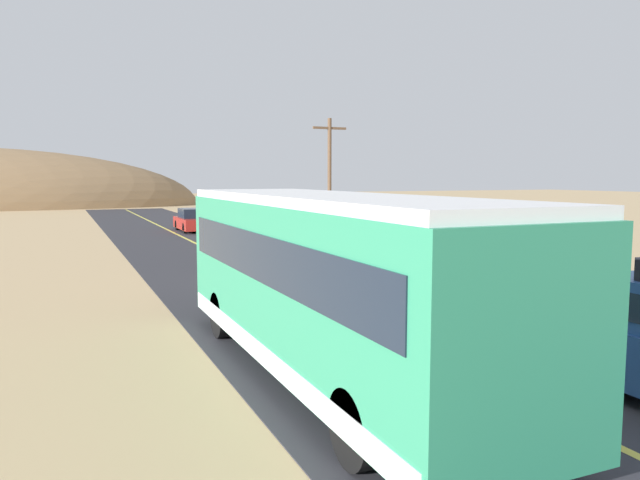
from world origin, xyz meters
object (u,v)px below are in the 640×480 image
Objects in this scene: livestock_truck at (308,231)px; power_pole_mid at (330,172)px; car_far at (193,221)px; bus at (328,279)px.

power_pole_mid is (8.10, 16.15, 2.04)m from livestock_truck.
car_far is (0.64, 21.17, -1.10)m from livestock_truck.
power_pole_mid is at bearing -33.93° from car_far.
livestock_truck is 1.37× the size of power_pole_mid.
bus reaches higher than livestock_truck.
car_far is 0.62× the size of power_pole_mid.
livestock_truck is at bearing -116.63° from power_pole_mid.
livestock_truck reaches higher than car_far.
car_far is 9.52m from power_pole_mid.
livestock_truck is 8.85m from bus.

